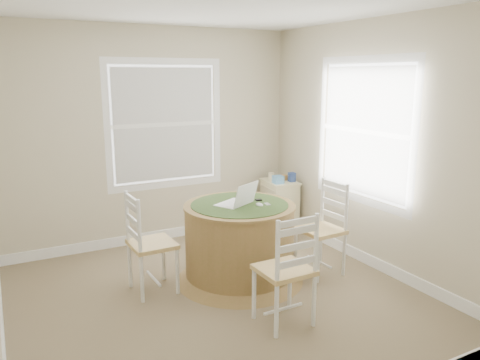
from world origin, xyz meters
TOP-DOWN VIEW (x-y plane):
  - room at (0.17, 0.16)m, footprint 3.64×3.64m
  - round_table at (0.37, 0.28)m, footprint 1.28×1.28m
  - chair_left at (-0.47, 0.45)m, footprint 0.41×0.43m
  - chair_near at (0.30, -0.64)m, footprint 0.43×0.41m
  - chair_right at (1.19, 0.03)m, footprint 0.42×0.44m
  - laptop at (0.34, 0.28)m, footprint 0.44×0.43m
  - mouse at (0.52, 0.15)m, footprint 0.08×0.11m
  - phone at (0.61, 0.15)m, footprint 0.06×0.10m
  - keys at (0.61, 0.30)m, footprint 0.07×0.06m
  - corner_chest at (1.59, 1.42)m, footprint 0.43×0.55m
  - tissue_box at (1.50, 1.32)m, footprint 0.13×0.13m
  - box_yellow at (1.63, 1.45)m, footprint 0.16×0.12m
  - box_blue at (1.68, 1.32)m, footprint 0.09×0.09m
  - cup_cream at (1.55, 1.55)m, footprint 0.07×0.07m

SIDE VIEW (x-z plane):
  - corner_chest at x=1.59m, z-range 0.00..0.67m
  - round_table at x=0.37m, z-range 0.03..0.83m
  - chair_left at x=-0.47m, z-range 0.00..0.95m
  - chair_near at x=0.30m, z-range 0.00..0.95m
  - chair_right at x=1.19m, z-range 0.00..0.95m
  - box_yellow at x=1.63m, z-range 0.67..0.73m
  - cup_cream at x=1.55m, z-range 0.67..0.76m
  - tissue_box at x=1.50m, z-range 0.67..0.77m
  - box_blue at x=1.68m, z-range 0.67..0.79m
  - phone at x=0.61m, z-range 0.78..0.80m
  - keys at x=0.61m, z-range 0.78..0.81m
  - mouse at x=0.52m, z-range 0.78..0.82m
  - laptop at x=0.34m, z-range 0.70..0.94m
  - room at x=0.17m, z-range -0.02..2.62m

